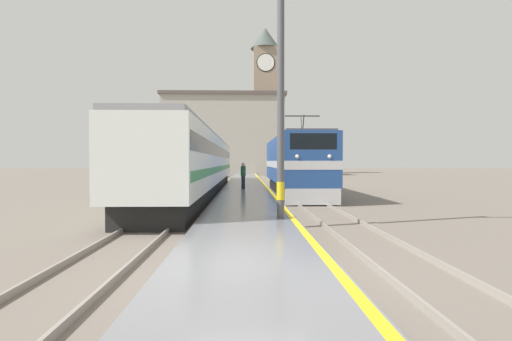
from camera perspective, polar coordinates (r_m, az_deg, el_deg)
The scene contains 10 objects.
ground_plane at distance 37.63m, azimuth -1.46°, elevation -2.10°, with size 200.00×200.00×0.00m, color #70665B.
platform at distance 32.62m, azimuth -1.44°, elevation -2.30°, with size 3.25×140.00×0.37m.
rail_track_near at distance 32.81m, azimuth 4.28°, elevation -2.55°, with size 2.83×140.00×0.16m.
rail_track_far at distance 32.78m, azimuth -7.05°, elevation -2.56°, with size 2.83×140.00×0.16m.
locomotive_train at distance 27.22m, azimuth 5.49°, elevation 0.83°, with size 2.92×15.27×4.92m.
passenger_train at distance 28.07m, azimuth -7.96°, elevation 1.07°, with size 2.92×32.21×3.94m.
catenary_mast at distance 13.41m, azimuth 3.93°, elevation 12.24°, with size 2.49×0.26×8.81m.
person_on_platform at distance 27.29m, azimuth -1.84°, elevation -0.63°, with size 0.34×0.34×1.79m.
clock_tower at distance 74.23m, azimuth 1.31°, elevation 10.56°, with size 5.33×5.33×26.62m.
station_building at distance 64.51m, azimuth -4.60°, elevation 5.10°, with size 19.58×7.67×12.96m.
Camera 1 is at (-0.10, -7.56, 2.23)m, focal length 28.00 mm.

